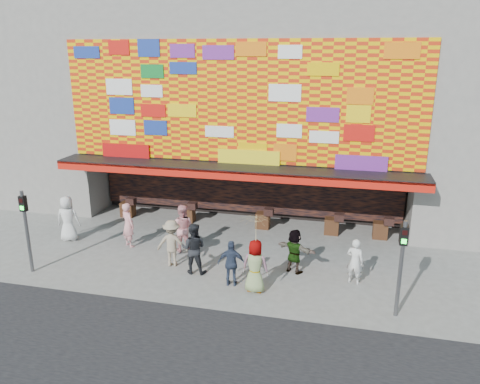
# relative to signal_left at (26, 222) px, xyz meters

# --- Properties ---
(ground) EXTENTS (90.00, 90.00, 0.00)m
(ground) POSITION_rel_signal_left_xyz_m (6.20, 1.50, -1.86)
(ground) COLOR slate
(ground) RESTS_ON ground
(shop_building) EXTENTS (15.20, 9.40, 10.00)m
(shop_building) POSITION_rel_signal_left_xyz_m (6.20, 9.68, 3.37)
(shop_building) COLOR gray
(shop_building) RESTS_ON ground
(neighbor_left) EXTENTS (11.00, 8.00, 12.00)m
(neighbor_left) POSITION_rel_signal_left_xyz_m (-6.80, 9.50, 4.14)
(neighbor_left) COLOR gray
(neighbor_left) RESTS_ON ground
(signal_left) EXTENTS (0.22, 0.20, 3.00)m
(signal_left) POSITION_rel_signal_left_xyz_m (0.00, 0.00, 0.00)
(signal_left) COLOR #59595B
(signal_left) RESTS_ON ground
(signal_right) EXTENTS (0.22, 0.20, 3.00)m
(signal_right) POSITION_rel_signal_left_xyz_m (12.40, 0.00, 0.00)
(signal_right) COLOR #59595B
(signal_right) RESTS_ON ground
(ped_a) EXTENTS (1.03, 0.78, 1.90)m
(ped_a) POSITION_rel_signal_left_xyz_m (-0.33, 2.86, -0.91)
(ped_a) COLOR silver
(ped_a) RESTS_ON ground
(ped_b) EXTENTS (0.79, 0.72, 1.82)m
(ped_b) POSITION_rel_signal_left_xyz_m (2.36, 2.88, -0.95)
(ped_b) COLOR pink
(ped_b) RESTS_ON ground
(ped_c) EXTENTS (0.95, 0.77, 1.85)m
(ped_c) POSITION_rel_signal_left_xyz_m (5.64, 1.28, -0.94)
(ped_c) COLOR black
(ped_c) RESTS_ON ground
(ped_d) EXTENTS (1.20, 0.78, 1.74)m
(ped_d) POSITION_rel_signal_left_xyz_m (4.70, 1.64, -0.99)
(ped_d) COLOR gray
(ped_d) RESTS_ON ground
(ped_e) EXTENTS (0.97, 0.48, 1.59)m
(ped_e) POSITION_rel_signal_left_xyz_m (7.18, 0.68, -1.06)
(ped_e) COLOR #303C54
(ped_e) RESTS_ON ground
(ped_f) EXTENTS (1.56, 1.01, 1.61)m
(ped_f) POSITION_rel_signal_left_xyz_m (9.09, 2.14, -1.06)
(ped_f) COLOR gray
(ped_f) RESTS_ON ground
(ped_g) EXTENTS (0.91, 0.63, 1.79)m
(ped_g) POSITION_rel_signal_left_xyz_m (8.02, 0.46, -0.97)
(ped_g) COLOR gray
(ped_g) RESTS_ON ground
(ped_h) EXTENTS (0.67, 0.54, 1.59)m
(ped_h) POSITION_rel_signal_left_xyz_m (11.16, 1.79, -1.06)
(ped_h) COLOR silver
(ped_h) RESTS_ON ground
(ped_i) EXTENTS (0.98, 0.79, 1.90)m
(ped_i) POSITION_rel_signal_left_xyz_m (4.61, 2.95, -0.91)
(ped_i) COLOR pink
(ped_i) RESTS_ON ground
(parasol) EXTENTS (1.34, 1.35, 1.88)m
(parasol) POSITION_rel_signal_left_xyz_m (8.02, 0.46, 0.30)
(parasol) COLOR #CFC182
(parasol) RESTS_ON ground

